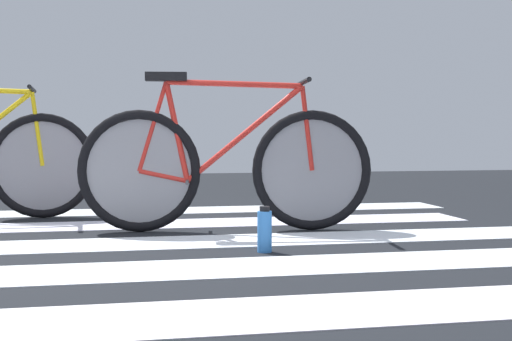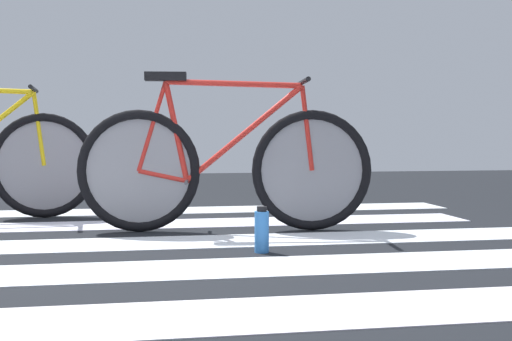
# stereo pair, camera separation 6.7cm
# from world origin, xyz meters

# --- Properties ---
(ground) EXTENTS (18.00, 14.00, 0.02)m
(ground) POSITION_xyz_m (0.00, 0.00, 0.01)
(ground) COLOR black
(crosswalk_markings) EXTENTS (5.42, 4.26, 0.00)m
(crosswalk_markings) POSITION_xyz_m (-0.03, 0.26, 0.02)
(crosswalk_markings) COLOR silver
(crosswalk_markings) RESTS_ON ground
(bicycle_1_of_2) EXTENTS (1.73, 0.52, 0.93)m
(bicycle_1_of_2) POSITION_xyz_m (0.86, 1.02, 0.41)
(bicycle_1_of_2) COLOR black
(bicycle_1_of_2) RESTS_ON ground
(water_bottle) EXTENTS (0.07, 0.07, 0.22)m
(water_bottle) POSITION_xyz_m (0.93, 0.26, 0.13)
(water_bottle) COLOR #3884DE
(water_bottle) RESTS_ON ground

